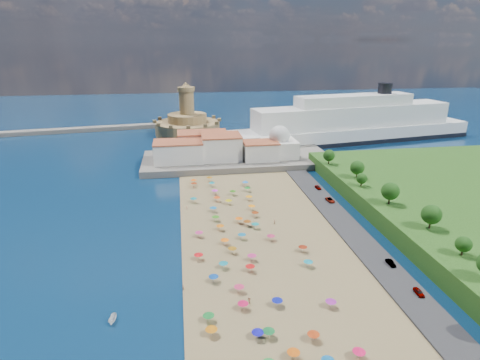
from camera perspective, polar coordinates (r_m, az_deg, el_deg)
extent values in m
plane|color=#071938|center=(125.98, -0.09, -7.26)|extent=(700.00, 700.00, 0.00)
cube|color=#59544C|center=(194.26, -0.38, 2.91)|extent=(90.00, 36.00, 3.00)
cube|color=#59544C|center=(226.30, -7.21, 5.05)|extent=(18.00, 70.00, 2.40)
cube|color=#59544C|center=(285.75, -27.66, 6.00)|extent=(199.03, 34.77, 2.60)
cube|color=silver|center=(186.93, -8.75, 3.93)|extent=(22.00, 14.00, 9.00)
cube|color=silver|center=(189.52, -2.70, 4.67)|extent=(18.00, 16.00, 11.00)
cube|color=silver|center=(188.73, 2.90, 4.13)|extent=(16.00, 12.00, 8.00)
cube|color=silver|center=(200.63, -5.34, 5.28)|extent=(24.00, 14.00, 10.00)
cube|color=silver|center=(194.67, 5.56, 4.53)|extent=(16.00, 16.00, 8.00)
sphere|color=silver|center=(193.24, 5.62, 6.25)|extent=(10.00, 10.00, 10.00)
cylinder|color=silver|center=(192.42, 5.65, 7.36)|extent=(1.20, 1.20, 1.60)
cylinder|color=#A38651|center=(254.90, -7.45, 7.30)|extent=(40.00, 40.00, 8.00)
cylinder|color=#A38651|center=(253.65, -7.52, 8.73)|extent=(24.00, 24.00, 5.00)
cylinder|color=#A38651|center=(252.10, -7.61, 10.86)|extent=(9.00, 9.00, 14.00)
cylinder|color=#A38651|center=(251.05, -7.70, 12.71)|extent=(10.40, 10.40, 2.40)
cone|color=#A38651|center=(250.76, -7.72, 13.32)|extent=(6.00, 6.00, 3.00)
cube|color=black|center=(245.82, 15.46, 5.65)|extent=(151.87, 45.76, 2.42)
cube|color=white|center=(245.10, 15.53, 6.39)|extent=(150.82, 45.21, 8.95)
cube|color=white|center=(243.11, 15.75, 8.79)|extent=(120.72, 36.56, 11.94)
cube|color=white|center=(241.74, 15.94, 10.87)|extent=(70.97, 24.77, 5.97)
cylinder|color=black|center=(252.49, 19.94, 12.17)|extent=(7.96, 7.96, 5.97)
cylinder|color=gray|center=(156.30, 1.07, -1.34)|extent=(0.07, 0.07, 2.00)
cone|color=#147320|center=(155.98, 1.07, -1.03)|extent=(2.50, 2.50, 0.60)
cylinder|color=gray|center=(89.13, -4.49, -18.95)|extent=(0.07, 0.07, 2.00)
cone|color=#147229|center=(88.58, -4.50, -18.49)|extent=(2.50, 2.50, 0.60)
cylinder|color=gray|center=(112.68, -1.09, -9.97)|extent=(0.07, 0.07, 2.00)
cone|color=#99620D|center=(112.24, -1.09, -9.57)|extent=(2.50, 2.50, 0.60)
cylinder|color=gray|center=(117.11, -2.18, -8.78)|extent=(0.07, 0.07, 2.00)
cone|color=orange|center=(116.68, -2.19, -8.39)|extent=(2.50, 2.50, 0.60)
cylinder|color=gray|center=(84.00, 16.54, -22.65)|extent=(0.07, 0.07, 2.00)
cone|color=#D8114D|center=(83.42, 16.60, -22.19)|extent=(2.50, 2.50, 0.60)
cylinder|color=gray|center=(85.41, 4.10, -20.93)|extent=(0.07, 0.07, 2.00)
cone|color=#11632A|center=(84.84, 4.11, -20.47)|extent=(2.50, 2.50, 0.60)
cylinder|color=gray|center=(166.04, -6.61, -0.20)|extent=(0.07, 0.07, 2.00)
cone|color=#E7570A|center=(165.74, -6.62, 0.09)|extent=(2.50, 2.50, 0.60)
cylinder|color=gray|center=(126.58, 2.18, -6.51)|extent=(0.07, 0.07, 2.00)
cone|color=#0D797D|center=(126.19, 2.18, -6.14)|extent=(2.50, 2.50, 0.60)
cylinder|color=gray|center=(144.30, -1.63, -3.15)|extent=(0.07, 0.07, 2.00)
cone|color=#CCB80B|center=(143.96, -1.63, -2.82)|extent=(2.50, 2.50, 0.60)
cylinder|color=gray|center=(146.87, -6.63, -2.86)|extent=(0.07, 0.07, 2.00)
cone|color=#0E7481|center=(146.54, -6.65, -2.54)|extent=(2.50, 2.50, 0.60)
cylinder|color=gray|center=(138.40, -3.83, -4.20)|extent=(0.07, 0.07, 2.00)
cone|color=#0D65AC|center=(138.04, -3.84, -3.86)|extent=(2.50, 2.50, 0.60)
cylinder|color=gray|center=(93.36, 5.31, -16.97)|extent=(0.07, 0.07, 2.00)
cone|color=#0C169D|center=(92.83, 5.33, -16.52)|extent=(2.50, 2.50, 0.60)
cylinder|color=gray|center=(147.15, -3.30, -2.72)|extent=(0.07, 0.07, 2.00)
cone|color=#C33F0F|center=(146.81, -3.31, -2.39)|extent=(2.50, 2.50, 0.60)
cone|color=#0C5FA5|center=(80.47, 12.41, -23.59)|extent=(2.50, 2.50, 0.60)
cylinder|color=gray|center=(100.96, -3.77, -13.82)|extent=(0.07, 0.07, 2.00)
cone|color=#0B3D94|center=(100.47, -3.78, -13.39)|extent=(2.50, 2.50, 0.60)
cylinder|color=gray|center=(168.45, -4.39, 0.16)|extent=(0.07, 0.07, 2.00)
cone|color=#9A600E|center=(168.16, -4.39, 0.45)|extent=(2.50, 2.50, 0.60)
cylinder|color=gray|center=(120.01, 0.26, -8.02)|extent=(0.07, 0.07, 2.00)
cone|color=#0F6491|center=(119.60, 0.26, -7.64)|extent=(2.50, 2.50, 0.60)
cylinder|color=gray|center=(97.18, -0.12, -15.24)|extent=(0.07, 0.07, 2.00)
cone|color=#C12956|center=(96.68, -0.12, -14.80)|extent=(2.50, 2.50, 0.60)
cylinder|color=gray|center=(108.09, 9.66, -11.65)|extent=(0.07, 0.07, 2.00)
cone|color=teal|center=(107.63, 9.69, -11.24)|extent=(2.50, 2.50, 0.60)
cylinder|color=gray|center=(162.50, 0.76, -0.51)|extent=(0.07, 0.07, 2.00)
cone|color=blue|center=(162.20, 0.76, -0.21)|extent=(2.50, 2.50, 0.60)
cylinder|color=gray|center=(85.79, -4.09, -20.72)|extent=(0.07, 0.07, 2.00)
cone|color=#C96D0A|center=(85.22, -4.10, -20.25)|extent=(2.50, 2.50, 0.60)
cylinder|color=gray|center=(110.23, -5.91, -10.80)|extent=(0.07, 0.07, 2.00)
cone|color=red|center=(109.78, -5.93, -10.39)|extent=(2.50, 2.50, 0.60)
cylinder|color=gray|center=(81.55, 7.60, -23.41)|extent=(0.07, 0.07, 2.00)
cone|color=#D7560B|center=(80.94, 7.63, -22.95)|extent=(2.50, 2.50, 0.60)
cylinder|color=gray|center=(119.60, 4.42, -8.19)|extent=(0.07, 0.07, 2.00)
cone|color=#B12551|center=(119.19, 4.43, -7.80)|extent=(2.50, 2.50, 0.60)
cylinder|color=gray|center=(128.26, 1.04, -6.14)|extent=(0.07, 0.07, 2.00)
cone|color=#8A3F0C|center=(127.87, 1.04, -5.77)|extent=(2.50, 2.50, 0.60)
cylinder|color=gray|center=(131.55, -3.48, -5.49)|extent=(0.07, 0.07, 2.00)
cone|color=#2E8317|center=(131.17, -3.49, -5.14)|extent=(2.50, 2.50, 0.60)
cylinder|color=gray|center=(109.36, 1.71, -10.96)|extent=(0.07, 0.07, 2.00)
cone|color=#BA276D|center=(108.91, 1.72, -10.55)|extent=(2.50, 2.50, 0.60)
cylinder|color=gray|center=(130.21, -0.14, -5.73)|extent=(0.07, 0.07, 2.00)
cone|color=#F3620A|center=(129.83, -0.14, -5.37)|extent=(2.50, 2.50, 0.60)
cylinder|color=gray|center=(121.86, -5.82, -7.68)|extent=(0.07, 0.07, 2.00)
cone|color=#BF2970|center=(121.46, -5.84, -7.30)|extent=(2.50, 2.50, 0.60)
cylinder|color=gray|center=(153.88, -3.61, -1.71)|extent=(0.07, 0.07, 2.00)
cone|color=#C329BF|center=(153.56, -3.62, -1.40)|extent=(2.50, 2.50, 0.60)
cylinder|color=gray|center=(104.73, 1.44, -12.44)|extent=(0.07, 0.07, 2.00)
cone|color=red|center=(104.26, 1.45, -12.02)|extent=(2.50, 2.50, 0.60)
cylinder|color=gray|center=(92.11, 0.43, -17.44)|extent=(0.07, 0.07, 2.00)
cone|color=#BD0F43|center=(91.57, 0.43, -16.99)|extent=(2.50, 2.50, 0.60)
cylinder|color=gray|center=(125.46, -2.85, -6.77)|extent=(0.07, 0.07, 2.00)
cone|color=#D0630B|center=(125.07, -2.85, -6.40)|extent=(2.50, 2.50, 0.60)
cylinder|color=gray|center=(162.27, -6.57, -0.67)|extent=(0.07, 0.07, 2.00)
cone|color=#9A310E|center=(161.97, -6.58, -0.37)|extent=(2.50, 2.50, 0.60)
cylinder|color=gray|center=(85.02, 2.54, -21.12)|extent=(0.07, 0.07, 2.00)
cone|color=#0F0DAF|center=(84.44, 2.55, -20.65)|extent=(2.50, 2.50, 0.60)
cylinder|color=gray|center=(94.80, 12.78, -16.79)|extent=(0.07, 0.07, 2.00)
cone|color=purple|center=(94.28, 12.82, -16.34)|extent=(2.50, 2.50, 0.60)
cylinder|color=gray|center=(134.52, 2.16, -4.89)|extent=(0.07, 0.07, 2.00)
cone|color=maroon|center=(134.16, 2.17, -4.54)|extent=(2.50, 2.50, 0.60)
cylinder|color=gray|center=(147.75, 1.29, -2.59)|extent=(0.07, 0.07, 2.00)
cone|color=orange|center=(147.42, 1.30, -2.27)|extent=(2.50, 2.50, 0.60)
cylinder|color=gray|center=(152.90, -1.03, -1.82)|extent=(0.07, 0.07, 2.00)
cone|color=#2C7414|center=(152.58, -1.04, -1.50)|extent=(2.50, 2.50, 0.60)
cylinder|color=gray|center=(162.06, -4.02, -0.62)|extent=(0.07, 0.07, 2.00)
cone|color=teal|center=(161.76, -4.02, -0.32)|extent=(2.50, 2.50, 0.60)
cylinder|color=gray|center=(139.67, 1.67, -3.94)|extent=(0.07, 0.07, 2.00)
cone|color=orange|center=(139.31, 1.68, -3.60)|extent=(2.50, 2.50, 0.60)
cylinder|color=gray|center=(106.03, -2.37, -12.02)|extent=(0.07, 0.07, 2.00)
cone|color=#0F7A8C|center=(105.57, -2.38, -11.60)|extent=(2.50, 2.50, 0.60)
cylinder|color=gray|center=(114.75, 8.91, -9.65)|extent=(0.07, 0.07, 2.00)
cone|color=maroon|center=(114.32, 8.93, -9.25)|extent=(2.50, 2.50, 0.60)
cylinder|color=gray|center=(85.74, 10.38, -21.06)|extent=(0.07, 0.07, 2.00)
cone|color=#B4360E|center=(85.17, 10.42, -20.60)|extent=(2.50, 2.50, 0.60)
imported|color=tan|center=(98.83, -8.05, -14.94)|extent=(0.68, 0.58, 1.59)
imported|color=tan|center=(160.00, -6.55, -1.03)|extent=(1.03, 0.54, 1.67)
imported|color=tan|center=(160.85, 0.48, -0.79)|extent=(1.00, 1.21, 1.64)
imported|color=tan|center=(129.64, 4.94, -5.97)|extent=(0.76, 0.78, 1.81)
imported|color=tan|center=(150.62, -3.42, -2.24)|extent=(0.95, 0.80, 1.73)
imported|color=tan|center=(93.80, 1.33, -16.77)|extent=(0.75, 1.68, 1.75)
imported|color=tan|center=(141.05, -7.55, -3.96)|extent=(1.05, 1.18, 1.58)
imported|color=white|center=(93.32, -17.66, -18.38)|extent=(1.83, 3.67, 1.36)
imported|color=gray|center=(113.92, 20.63, -10.97)|extent=(1.40, 3.66, 1.19)
imported|color=gray|center=(161.09, 11.03, -1.03)|extent=(1.92, 3.91, 1.28)
imported|color=gray|center=(149.49, 12.69, -2.78)|extent=(2.52, 4.73, 1.26)
imported|color=gray|center=(104.59, 24.10, -14.35)|extent=(1.56, 3.59, 1.20)
cylinder|color=#382314|center=(114.37, 29.05, -8.84)|extent=(0.50, 0.50, 2.20)
sphere|color=#14380F|center=(113.53, 29.21, -7.95)|extent=(3.97, 3.97, 3.97)
cylinder|color=#382314|center=(125.39, 25.40, -5.59)|extent=(0.50, 0.50, 3.09)
sphere|color=#14380F|center=(124.34, 25.58, -4.43)|extent=(5.55, 5.55, 5.55)
cylinder|color=#382314|center=(138.43, 20.46, -2.59)|extent=(0.50, 0.50, 3.20)
sphere|color=#14380F|center=(137.44, 20.60, -1.48)|extent=(5.76, 5.76, 5.76)
cylinder|color=#382314|center=(151.91, 16.86, -0.48)|extent=(0.50, 0.50, 2.17)
sphere|color=#14380F|center=(151.29, 16.93, 0.22)|extent=(3.91, 3.91, 3.91)
cylinder|color=#382314|center=(160.55, 16.26, 0.80)|extent=(0.50, 0.50, 3.01)
sphere|color=#14380F|center=(159.75, 16.35, 1.72)|extent=(5.41, 5.41, 5.41)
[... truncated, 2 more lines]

